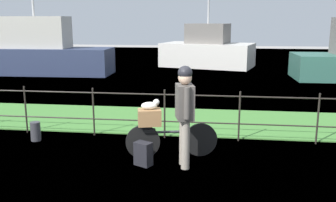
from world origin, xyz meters
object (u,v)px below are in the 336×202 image
(backpack_on_paving, at_px, (143,154))
(moored_boat_near, at_px, (208,51))
(wooden_crate, at_px, (149,117))
(terrier_dog, at_px, (151,105))
(moored_boat_far, at_px, (37,53))
(bicycle_main, at_px, (171,140))
(mooring_bollard, at_px, (36,131))
(cyclist_person, at_px, (185,108))

(backpack_on_paving, relative_size, moored_boat_near, 0.08)
(wooden_crate, distance_m, terrier_dog, 0.22)
(terrier_dog, xyz_separation_m, moored_boat_near, (0.64, 13.33, -0.13))
(wooden_crate, height_order, moored_boat_far, moored_boat_far)
(bicycle_main, bearing_deg, moored_boat_far, 126.83)
(wooden_crate, distance_m, moored_boat_near, 13.35)
(mooring_bollard, bearing_deg, moored_boat_near, 76.19)
(terrier_dog, relative_size, mooring_bollard, 0.84)
(terrier_dog, bearing_deg, mooring_bollard, 165.12)
(wooden_crate, relative_size, backpack_on_paving, 0.98)
(bicycle_main, bearing_deg, backpack_on_paving, -133.28)
(terrier_dog, xyz_separation_m, moored_boat_far, (-6.87, 9.70, -0.04))
(terrier_dog, xyz_separation_m, cyclist_person, (0.61, -0.31, 0.04))
(bicycle_main, height_order, mooring_bollard, bicycle_main)
(terrier_dog, height_order, mooring_bollard, terrier_dog)
(wooden_crate, xyz_separation_m, backpack_on_paving, (-0.05, -0.35, -0.54))
(bicycle_main, distance_m, cyclist_person, 0.83)
(wooden_crate, height_order, moored_boat_near, moored_boat_near)
(moored_boat_far, bearing_deg, terrier_dog, -54.70)
(moored_boat_near, bearing_deg, terrier_dog, -92.75)
(terrier_dog, bearing_deg, moored_boat_near, 87.25)
(backpack_on_paving, height_order, mooring_bollard, backpack_on_paving)
(bicycle_main, height_order, cyclist_person, cyclist_person)
(backpack_on_paving, bearing_deg, moored_boat_near, -65.76)
(moored_boat_near, bearing_deg, mooring_bollard, -103.81)
(terrier_dog, bearing_deg, bicycle_main, 13.91)
(mooring_bollard, bearing_deg, wooden_crate, -15.15)
(moored_boat_far, bearing_deg, bicycle_main, -53.17)
(moored_boat_far, bearing_deg, backpack_on_paving, -55.95)
(bicycle_main, distance_m, moored_boat_near, 13.26)
(terrier_dog, height_order, moored_boat_near, moored_boat_near)
(wooden_crate, xyz_separation_m, mooring_bollard, (-2.45, 0.66, -0.55))
(moored_boat_near, relative_size, moored_boat_far, 0.74)
(wooden_crate, distance_m, cyclist_person, 0.75)
(bicycle_main, distance_m, wooden_crate, 0.56)
(terrier_dog, height_order, moored_boat_far, moored_boat_far)
(wooden_crate, xyz_separation_m, cyclist_person, (0.63, -0.31, 0.26))
(cyclist_person, distance_m, backpack_on_paving, 1.06)
(moored_boat_far, bearing_deg, wooden_crate, -54.82)
(wooden_crate, height_order, terrier_dog, terrier_dog)
(backpack_on_paving, relative_size, moored_boat_far, 0.06)
(mooring_bollard, xyz_separation_m, moored_boat_near, (3.11, 12.67, 0.63))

